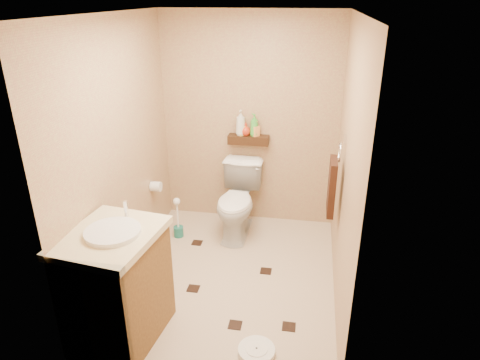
# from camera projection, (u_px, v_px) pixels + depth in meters

# --- Properties ---
(ground) EXTENTS (2.50, 2.50, 0.00)m
(ground) POSITION_uv_depth(u_px,v_px,m) (229.00, 276.00, 4.17)
(ground) COLOR tan
(ground) RESTS_ON ground
(wall_back) EXTENTS (2.00, 0.04, 2.40)m
(wall_back) POSITION_uv_depth(u_px,v_px,m) (250.00, 122.00, 4.82)
(wall_back) COLOR tan
(wall_back) RESTS_ON ground
(wall_front) EXTENTS (2.00, 0.04, 2.40)m
(wall_front) POSITION_uv_depth(u_px,v_px,m) (188.00, 236.00, 2.57)
(wall_front) COLOR tan
(wall_front) RESTS_ON ground
(wall_left) EXTENTS (0.04, 2.50, 2.40)m
(wall_left) POSITION_uv_depth(u_px,v_px,m) (119.00, 155.00, 3.85)
(wall_left) COLOR tan
(wall_left) RESTS_ON ground
(wall_right) EXTENTS (0.04, 2.50, 2.40)m
(wall_right) POSITION_uv_depth(u_px,v_px,m) (346.00, 169.00, 3.54)
(wall_right) COLOR tan
(wall_right) RESTS_ON ground
(ceiling) EXTENTS (2.00, 2.50, 0.02)m
(ceiling) POSITION_uv_depth(u_px,v_px,m) (226.00, 13.00, 3.21)
(ceiling) COLOR white
(ceiling) RESTS_ON wall_back
(wall_shelf) EXTENTS (0.46, 0.14, 0.10)m
(wall_shelf) POSITION_uv_depth(u_px,v_px,m) (248.00, 140.00, 4.82)
(wall_shelf) COLOR #331F0E
(wall_shelf) RESTS_ON wall_back
(floor_accents) EXTENTS (1.20, 1.37, 0.01)m
(floor_accents) POSITION_uv_depth(u_px,v_px,m) (235.00, 279.00, 4.13)
(floor_accents) COLOR black
(floor_accents) RESTS_ON ground
(toilet) EXTENTS (0.47, 0.80, 0.81)m
(toilet) POSITION_uv_depth(u_px,v_px,m) (238.00, 201.00, 4.77)
(toilet) COLOR white
(toilet) RESTS_ON ground
(vanity) EXTENTS (0.73, 0.84, 1.08)m
(vanity) POSITION_uv_depth(u_px,v_px,m) (117.00, 285.00, 3.28)
(vanity) COLOR brown
(vanity) RESTS_ON ground
(bathroom_scale) EXTENTS (0.30, 0.30, 0.06)m
(bathroom_scale) POSITION_uv_depth(u_px,v_px,m) (256.00, 351.00, 3.26)
(bathroom_scale) COLOR white
(bathroom_scale) RESTS_ON ground
(toilet_brush) EXTENTS (0.11, 0.11, 0.48)m
(toilet_brush) POSITION_uv_depth(u_px,v_px,m) (178.00, 223.00, 4.80)
(toilet_brush) COLOR #1B6D61
(toilet_brush) RESTS_ON ground
(towel_ring) EXTENTS (0.12, 0.30, 0.76)m
(towel_ring) POSITION_uv_depth(u_px,v_px,m) (332.00, 184.00, 3.88)
(towel_ring) COLOR silver
(towel_ring) RESTS_ON wall_right
(toilet_paper) EXTENTS (0.12, 0.11, 0.12)m
(toilet_paper) POSITION_uv_depth(u_px,v_px,m) (156.00, 186.00, 4.67)
(toilet_paper) COLOR white
(toilet_paper) RESTS_ON wall_left
(bottle_a) EXTENTS (0.12, 0.12, 0.29)m
(bottle_a) POSITION_uv_depth(u_px,v_px,m) (241.00, 123.00, 4.76)
(bottle_a) COLOR beige
(bottle_a) RESTS_ON wall_shelf
(bottle_b) EXTENTS (0.10, 0.10, 0.16)m
(bottle_b) POSITION_uv_depth(u_px,v_px,m) (242.00, 128.00, 4.78)
(bottle_b) COLOR yellow
(bottle_b) RESTS_ON wall_shelf
(bottle_c) EXTENTS (0.14, 0.14, 0.15)m
(bottle_c) POSITION_uv_depth(u_px,v_px,m) (246.00, 129.00, 4.78)
(bottle_c) COLOR red
(bottle_c) RESTS_ON wall_shelf
(bottle_d) EXTENTS (0.14, 0.14, 0.25)m
(bottle_d) POSITION_uv_depth(u_px,v_px,m) (254.00, 125.00, 4.74)
(bottle_d) COLOR green
(bottle_d) RESTS_ON wall_shelf
(bottle_e) EXTENTS (0.11, 0.11, 0.18)m
(bottle_e) POSITION_uv_depth(u_px,v_px,m) (255.00, 128.00, 4.76)
(bottle_e) COLOR #F2A050
(bottle_e) RESTS_ON wall_shelf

